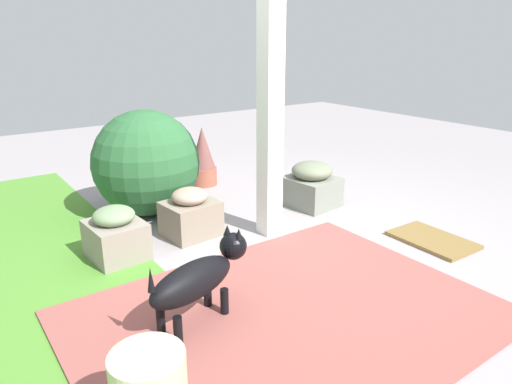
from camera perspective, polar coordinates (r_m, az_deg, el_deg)
name	(u,v)px	position (r m, az deg, el deg)	size (l,w,h in m)	color
ground_plane	(290,244)	(3.74, 4.12, -6.37)	(12.00, 12.00, 0.00)	#989093
brick_path	(287,315)	(2.85, 3.81, -14.77)	(1.80, 2.40, 0.02)	#954F48
porch_pillar	(270,92)	(3.65, 1.77, 12.08)	(0.15, 0.15, 2.33)	white
stone_planter_nearest	(311,185)	(4.53, 6.77, 0.87)	(0.51, 0.47, 0.44)	gray
stone_planter_mid	(191,214)	(3.87, -7.97, -2.67)	(0.40, 0.45, 0.41)	gray
stone_planter_far	(116,235)	(3.60, -16.72, -5.00)	(0.44, 0.40, 0.40)	gray
round_shrub	(146,163)	(4.34, -13.25, 3.45)	(0.96, 0.96, 0.96)	#295B31
terracotta_pot_spiky	(203,158)	(5.15, -6.52, 4.18)	(0.30, 0.30, 0.64)	#9C4F3C
dog	(199,277)	(2.68, -6.96, -10.23)	(0.35, 0.72, 0.50)	black
doormat	(433,240)	(4.03, 20.71, -5.48)	(0.63, 0.42, 0.03)	olive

